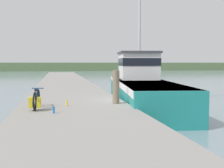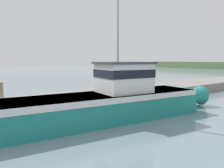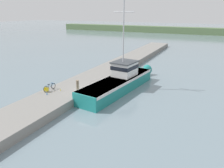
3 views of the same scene
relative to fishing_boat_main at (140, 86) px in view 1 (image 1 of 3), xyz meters
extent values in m
plane|color=gray|center=(-1.34, -4.27, -1.12)|extent=(320.00, 320.00, 0.00)
cube|color=gray|center=(-4.32, -4.27, -0.70)|extent=(4.45, 80.00, 0.84)
cube|color=#567047|center=(28.66, 73.00, 0.18)|extent=(180.00, 5.00, 2.60)
cube|color=teal|center=(-0.08, -0.66, -0.38)|extent=(4.28, 12.57, 1.49)
cone|color=teal|center=(0.79, 6.56, -0.38)|extent=(1.67, 2.37, 1.41)
cube|color=white|center=(-0.08, -0.66, 0.22)|extent=(4.31, 12.33, 0.30)
cube|color=white|center=(0.10, 0.87, 1.18)|extent=(2.57, 2.96, 1.63)
cube|color=black|center=(0.10, 0.87, 1.47)|extent=(2.62, 3.02, 0.46)
cube|color=#3D4247|center=(0.10, 0.87, 2.06)|extent=(2.78, 3.20, 0.12)
torus|color=black|center=(-5.76, -6.32, 0.05)|extent=(0.09, 0.66, 0.66)
torus|color=black|center=(-5.71, -5.21, 0.05)|extent=(0.09, 0.66, 0.66)
cylinder|color=navy|center=(-5.76, -6.14, -0.02)|extent=(0.05, 0.37, 0.18)
cylinder|color=navy|center=(-5.74, -5.90, 0.15)|extent=(0.04, 0.15, 0.50)
cylinder|color=navy|center=(-5.75, -6.08, 0.22)|extent=(0.06, 0.49, 0.38)
cylinder|color=navy|center=(-5.73, -5.62, 0.14)|extent=(0.07, 0.70, 0.51)
cylinder|color=navy|center=(-5.73, -5.56, 0.39)|extent=(0.06, 0.57, 0.05)
cylinder|color=navy|center=(-5.71, -5.25, 0.21)|extent=(0.04, 0.10, 0.34)
cylinder|color=navy|center=(-5.72, -5.28, 0.43)|extent=(0.44, 0.06, 0.04)
cube|color=black|center=(-5.74, -5.88, 0.43)|extent=(0.11, 0.24, 0.05)
cube|color=gold|center=(-5.90, -6.26, 0.02)|extent=(0.14, 0.33, 0.36)
cube|color=gold|center=(-5.62, -6.27, 0.02)|extent=(0.14, 0.33, 0.36)
cylinder|color=#756651|center=(-2.59, -5.11, 0.41)|extent=(0.28, 0.28, 1.38)
cylinder|color=yellow|center=(-4.62, -5.41, -0.16)|extent=(0.06, 0.06, 0.24)
cylinder|color=blue|center=(-5.11, -6.92, -0.17)|extent=(0.07, 0.07, 0.23)
camera|label=1|loc=(-4.95, -16.45, 1.41)|focal=45.00mm
camera|label=2|loc=(9.65, -7.26, 2.23)|focal=35.00mm
camera|label=3|loc=(9.76, -22.55, 7.78)|focal=35.00mm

